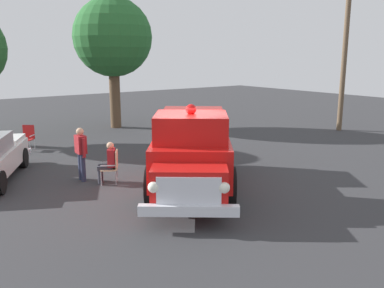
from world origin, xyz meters
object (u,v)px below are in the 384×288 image
oak_tree_right (113,38)px  utility_pole (345,50)px  spectator_seated (108,161)px  spectator_standing (81,150)px  lawn_chair_spare (28,136)px  lawn_chair_near_truck (113,165)px  vintage_fire_truck (192,148)px

oak_tree_right → utility_pole: bearing=139.7°
spectator_seated → spectator_standing: spectator_standing is taller
lawn_chair_spare → spectator_standing: spectator_standing is taller
lawn_chair_spare → spectator_standing: size_ratio=0.61×
utility_pole → spectator_seated: bearing=5.5°
oak_tree_right → spectator_seated: bearing=62.8°
lawn_chair_near_truck → spectator_standing: 1.12m
vintage_fire_truck → lawn_chair_near_truck: 2.51m
lawn_chair_near_truck → spectator_standing: bearing=-51.4°
vintage_fire_truck → utility_pole: size_ratio=0.77×
lawn_chair_near_truck → spectator_standing: spectator_standing is taller
vintage_fire_truck → spectator_standing: size_ratio=3.61×
vintage_fire_truck → utility_pole: utility_pole is taller
spectator_seated → utility_pole: size_ratio=0.16×
spectator_seated → oak_tree_right: oak_tree_right is taller
lawn_chair_spare → utility_pole: 15.58m
lawn_chair_near_truck → vintage_fire_truck: bearing=134.7°
vintage_fire_truck → lawn_chair_near_truck: vintage_fire_truck is taller
lawn_chair_near_truck → spectator_standing: (0.66, -0.83, 0.37)m
vintage_fire_truck → spectator_standing: (2.38, -2.56, -0.23)m
lawn_chair_near_truck → utility_pole: utility_pole is taller
utility_pole → spectator_standing: bearing=2.2°
lawn_chair_spare → oak_tree_right: size_ratio=0.15×
spectator_standing → utility_pole: utility_pole is taller
vintage_fire_truck → spectator_seated: bearing=-44.6°
oak_tree_right → lawn_chair_near_truck: bearing=63.5°
vintage_fire_truck → spectator_standing: 3.50m
lawn_chair_near_truck → utility_pole: 14.05m
oak_tree_right → spectator_standing: bearing=57.9°
vintage_fire_truck → oak_tree_right: size_ratio=0.89×
spectator_standing → oak_tree_right: 10.40m
lawn_chair_spare → utility_pole: size_ratio=0.13×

